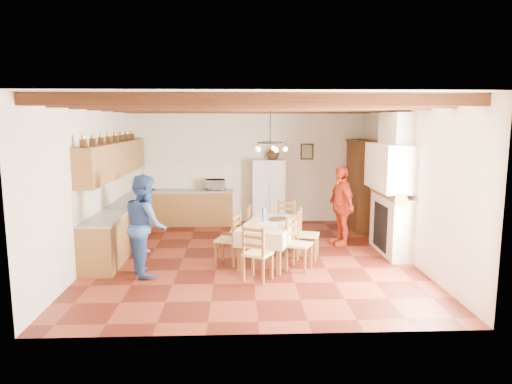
% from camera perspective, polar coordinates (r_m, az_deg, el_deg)
% --- Properties ---
extents(floor, '(6.00, 6.50, 0.02)m').
position_cam_1_polar(floor, '(9.01, -0.56, -8.24)').
color(floor, '#49150D').
rests_on(floor, ground).
extents(ceiling, '(6.00, 6.50, 0.02)m').
position_cam_1_polar(ceiling, '(8.62, -0.60, 11.32)').
color(ceiling, white).
rests_on(ceiling, ground).
extents(wall_back, '(6.00, 0.02, 3.00)m').
position_cam_1_polar(wall_back, '(11.93, -1.05, 3.38)').
color(wall_back, beige).
rests_on(wall_back, ground).
extents(wall_front, '(6.00, 0.02, 3.00)m').
position_cam_1_polar(wall_front, '(5.48, 0.44, -3.16)').
color(wall_front, beige).
rests_on(wall_front, ground).
extents(wall_left, '(0.02, 6.50, 3.00)m').
position_cam_1_polar(wall_left, '(9.11, -19.87, 1.14)').
color(wall_left, beige).
rests_on(wall_left, ground).
extents(wall_right, '(0.02, 6.50, 3.00)m').
position_cam_1_polar(wall_right, '(9.28, 18.35, 1.35)').
color(wall_right, beige).
rests_on(wall_right, ground).
extents(ceiling_beams, '(6.00, 6.30, 0.16)m').
position_cam_1_polar(ceiling_beams, '(8.62, -0.60, 10.66)').
color(ceiling_beams, '#36140B').
rests_on(ceiling_beams, ground).
extents(lower_cabinets_left, '(0.60, 4.30, 0.86)m').
position_cam_1_polar(lower_cabinets_left, '(10.21, -16.13, -4.00)').
color(lower_cabinets_left, brown).
rests_on(lower_cabinets_left, ground).
extents(lower_cabinets_back, '(2.30, 0.60, 0.86)m').
position_cam_1_polar(lower_cabinets_back, '(11.84, -8.53, -1.99)').
color(lower_cabinets_back, brown).
rests_on(lower_cabinets_back, ground).
extents(countertop_left, '(0.62, 4.30, 0.04)m').
position_cam_1_polar(countertop_left, '(10.12, -16.23, -1.51)').
color(countertop_left, slate).
rests_on(countertop_left, lower_cabinets_left).
extents(countertop_back, '(2.34, 0.62, 0.04)m').
position_cam_1_polar(countertop_back, '(11.76, -8.58, 0.16)').
color(countertop_back, slate).
rests_on(countertop_back, lower_cabinets_back).
extents(backsplash_left, '(0.03, 4.30, 0.60)m').
position_cam_1_polar(backsplash_left, '(10.14, -17.88, 0.27)').
color(backsplash_left, white).
rests_on(backsplash_left, ground).
extents(backsplash_back, '(2.30, 0.03, 0.60)m').
position_cam_1_polar(backsplash_back, '(12.00, -8.47, 1.87)').
color(backsplash_back, white).
rests_on(backsplash_back, ground).
extents(upper_cabinets, '(0.35, 4.20, 0.70)m').
position_cam_1_polar(upper_cabinets, '(10.03, -17.17, 3.95)').
color(upper_cabinets, brown).
rests_on(upper_cabinets, ground).
extents(fireplace, '(0.56, 1.60, 2.80)m').
position_cam_1_polar(fireplace, '(9.38, 16.23, 0.91)').
color(fireplace, beige).
rests_on(fireplace, ground).
extents(wall_picture, '(0.34, 0.03, 0.42)m').
position_cam_1_polar(wall_picture, '(12.00, 6.40, 5.03)').
color(wall_picture, black).
rests_on(wall_picture, ground).
extents(refrigerator, '(0.88, 0.74, 1.66)m').
position_cam_1_polar(refrigerator, '(11.88, 1.63, 0.10)').
color(refrigerator, white).
rests_on(refrigerator, floor).
extents(hutch, '(0.54, 1.22, 2.19)m').
position_cam_1_polar(hutch, '(11.44, 12.97, 0.88)').
color(hutch, '#361B0F').
rests_on(hutch, floor).
extents(dining_table, '(1.37, 1.90, 0.75)m').
position_cam_1_polar(dining_table, '(8.62, 1.73, -4.38)').
color(dining_table, silver).
rests_on(dining_table, floor).
extents(chandelier, '(0.47, 0.47, 0.03)m').
position_cam_1_polar(chandelier, '(8.40, 1.79, 6.20)').
color(chandelier, black).
rests_on(chandelier, ground).
extents(chair_left_near, '(0.51, 0.53, 0.96)m').
position_cam_1_polar(chair_left_near, '(8.52, -3.56, -5.85)').
color(chair_left_near, brown).
rests_on(chair_left_near, floor).
extents(chair_left_far, '(0.45, 0.46, 0.96)m').
position_cam_1_polar(chair_left_far, '(9.24, -1.91, -4.67)').
color(chair_left_far, brown).
rests_on(chair_left_far, floor).
extents(chair_right_near, '(0.54, 0.55, 0.96)m').
position_cam_1_polar(chair_right_near, '(8.22, 5.40, -6.41)').
color(chair_right_near, brown).
rests_on(chair_right_near, floor).
extents(chair_right_far, '(0.50, 0.51, 0.96)m').
position_cam_1_polar(chair_right_far, '(8.92, 6.53, -5.21)').
color(chair_right_far, brown).
rests_on(chair_right_far, floor).
extents(chair_end_near, '(0.56, 0.55, 0.96)m').
position_cam_1_polar(chair_end_near, '(7.64, 0.22, -7.57)').
color(chair_end_near, brown).
rests_on(chair_end_near, floor).
extents(chair_end_far, '(0.54, 0.53, 0.96)m').
position_cam_1_polar(chair_end_far, '(9.72, 3.50, -4.00)').
color(chair_end_far, brown).
rests_on(chair_end_far, floor).
extents(person_man, '(0.40, 0.59, 1.57)m').
position_cam_1_polar(person_man, '(9.33, -14.10, -2.86)').
color(person_man, silver).
rests_on(person_man, floor).
extents(person_woman_blue, '(0.94, 1.04, 1.75)m').
position_cam_1_polar(person_woman_blue, '(8.10, -13.64, -4.00)').
color(person_woman_blue, '#2F4D8C').
rests_on(person_woman_blue, floor).
extents(person_woman_red, '(0.63, 1.07, 1.71)m').
position_cam_1_polar(person_woman_red, '(9.92, 10.58, -1.65)').
color(person_woman_red, red).
rests_on(person_woman_red, floor).
extents(microwave, '(0.51, 0.37, 0.27)m').
position_cam_1_polar(microwave, '(11.68, -5.07, 0.92)').
color(microwave, silver).
rests_on(microwave, countertop_back).
extents(fridge_vase, '(0.38, 0.38, 0.34)m').
position_cam_1_polar(fridge_vase, '(11.78, 2.12, 4.93)').
color(fridge_vase, '#361B0F').
rests_on(fridge_vase, refrigerator).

